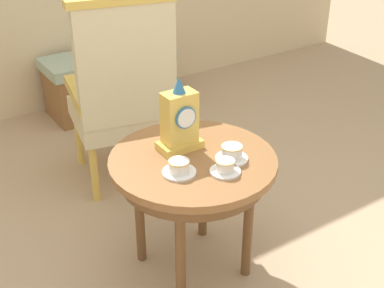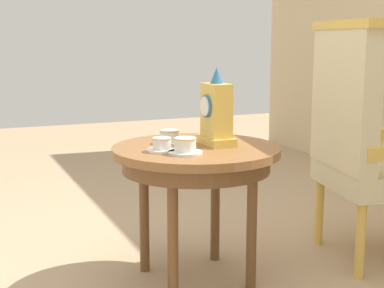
{
  "view_description": "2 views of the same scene",
  "coord_description": "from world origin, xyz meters",
  "px_view_note": "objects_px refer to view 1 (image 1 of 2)",
  "views": [
    {
      "loc": [
        -1.14,
        -1.53,
        1.73
      ],
      "look_at": [
        -0.07,
        0.1,
        0.66
      ],
      "focal_mm": 49.23,
      "sensor_mm": 36.0,
      "label": 1
    },
    {
      "loc": [
        2.13,
        -0.88,
        1.05
      ],
      "look_at": [
        -0.17,
        0.11,
        0.6
      ],
      "focal_mm": 53.56,
      "sensor_mm": 36.0,
      "label": 2
    }
  ],
  "objects_px": {
    "armchair": "(123,91)",
    "mantel_clock": "(180,121)",
    "side_table": "(193,172)",
    "teacup_left": "(179,168)",
    "window_bench": "(110,81)",
    "teacup_right": "(225,167)",
    "teacup_center": "(232,153)"
  },
  "relations": [
    {
      "from": "armchair",
      "to": "window_bench",
      "type": "relative_size",
      "value": 1.18
    },
    {
      "from": "armchair",
      "to": "window_bench",
      "type": "distance_m",
      "value": 1.16
    },
    {
      "from": "side_table",
      "to": "teacup_left",
      "type": "relative_size",
      "value": 5.18
    },
    {
      "from": "side_table",
      "to": "teacup_left",
      "type": "distance_m",
      "value": 0.17
    },
    {
      "from": "teacup_left",
      "to": "mantel_clock",
      "type": "xyz_separation_m",
      "value": [
        0.11,
        0.17,
        0.11
      ]
    },
    {
      "from": "side_table",
      "to": "mantel_clock",
      "type": "height_order",
      "value": "mantel_clock"
    },
    {
      "from": "teacup_center",
      "to": "window_bench",
      "type": "distance_m",
      "value": 2.04
    },
    {
      "from": "teacup_right",
      "to": "window_bench",
      "type": "xyz_separation_m",
      "value": [
        0.42,
        2.04,
        -0.4
      ]
    },
    {
      "from": "teacup_left",
      "to": "teacup_right",
      "type": "distance_m",
      "value": 0.19
    },
    {
      "from": "teacup_right",
      "to": "mantel_clock",
      "type": "distance_m",
      "value": 0.29
    },
    {
      "from": "side_table",
      "to": "mantel_clock",
      "type": "bearing_deg",
      "value": 92.59
    },
    {
      "from": "teacup_center",
      "to": "window_bench",
      "type": "height_order",
      "value": "teacup_center"
    },
    {
      "from": "side_table",
      "to": "mantel_clock",
      "type": "xyz_separation_m",
      "value": [
        -0.0,
        0.1,
        0.21
      ]
    },
    {
      "from": "teacup_center",
      "to": "window_bench",
      "type": "bearing_deg",
      "value": 80.19
    },
    {
      "from": "mantel_clock",
      "to": "armchair",
      "type": "relative_size",
      "value": 0.29
    },
    {
      "from": "side_table",
      "to": "mantel_clock",
      "type": "relative_size",
      "value": 2.15
    },
    {
      "from": "side_table",
      "to": "window_bench",
      "type": "xyz_separation_m",
      "value": [
        0.47,
        1.86,
        -0.31
      ]
    },
    {
      "from": "teacup_right",
      "to": "teacup_center",
      "type": "bearing_deg",
      "value": 39.01
    },
    {
      "from": "teacup_left",
      "to": "window_bench",
      "type": "distance_m",
      "value": 2.07
    },
    {
      "from": "teacup_left",
      "to": "window_bench",
      "type": "height_order",
      "value": "teacup_left"
    },
    {
      "from": "teacup_center",
      "to": "armchair",
      "type": "xyz_separation_m",
      "value": [
        -0.04,
        0.94,
        -0.04
      ]
    },
    {
      "from": "teacup_left",
      "to": "teacup_center",
      "type": "height_order",
      "value": "teacup_center"
    },
    {
      "from": "teacup_left",
      "to": "teacup_right",
      "type": "xyz_separation_m",
      "value": [
        0.16,
        -0.1,
        -0.0
      ]
    },
    {
      "from": "teacup_right",
      "to": "mantel_clock",
      "type": "relative_size",
      "value": 0.38
    },
    {
      "from": "side_table",
      "to": "teacup_right",
      "type": "height_order",
      "value": "teacup_right"
    },
    {
      "from": "armchair",
      "to": "mantel_clock",
      "type": "bearing_deg",
      "value": -96.95
    },
    {
      "from": "mantel_clock",
      "to": "armchair",
      "type": "height_order",
      "value": "armchair"
    },
    {
      "from": "teacup_right",
      "to": "side_table",
      "type": "bearing_deg",
      "value": 104.28
    },
    {
      "from": "side_table",
      "to": "armchair",
      "type": "relative_size",
      "value": 0.63
    },
    {
      "from": "armchair",
      "to": "teacup_right",
      "type": "bearing_deg",
      "value": -92.38
    },
    {
      "from": "mantel_clock",
      "to": "window_bench",
      "type": "height_order",
      "value": "mantel_clock"
    },
    {
      "from": "side_table",
      "to": "armchair",
      "type": "distance_m",
      "value": 0.84
    }
  ]
}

